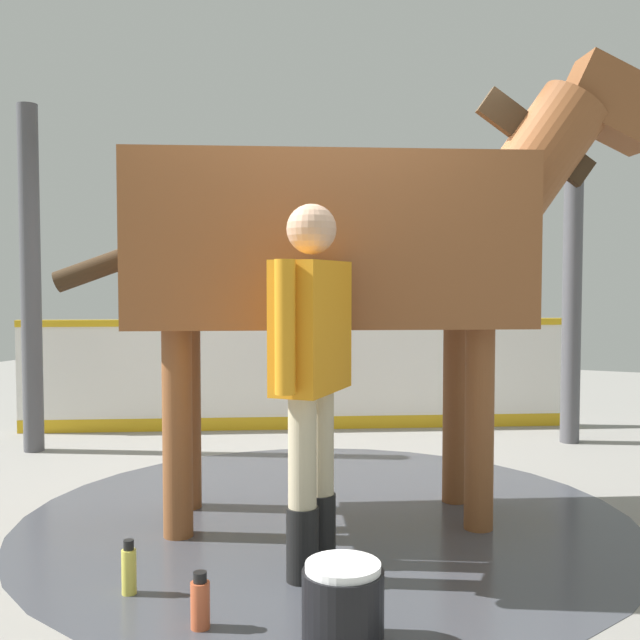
{
  "coord_description": "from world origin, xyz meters",
  "views": [
    {
      "loc": [
        1.82,
        -4.02,
        1.38
      ],
      "look_at": [
        0.35,
        -0.49,
        1.17
      ],
      "focal_mm": 41.36,
      "sensor_mm": 36.0,
      "label": 1
    }
  ],
  "objects": [
    {
      "name": "bottle_shampoo",
      "position": [
        -0.17,
        -1.41,
        0.11
      ],
      "size": [
        0.07,
        0.07,
        0.24
      ],
      "color": "#D8CC4C",
      "rests_on": "ground"
    },
    {
      "name": "roof_post_far",
      "position": [
        -2.59,
        0.55,
        1.39
      ],
      "size": [
        0.16,
        0.16,
        2.78
      ],
      "primitive_type": "cylinder",
      "color": "#4C4C51",
      "rests_on": "ground"
    },
    {
      "name": "handler",
      "position": [
        0.47,
        -0.87,
        1.01
      ],
      "size": [
        0.23,
        0.69,
        1.73
      ],
      "rotation": [
        0.0,
        0.0,
        3.16
      ],
      "color": "black",
      "rests_on": "ground"
    },
    {
      "name": "ground_plane",
      "position": [
        0.0,
        0.0,
        -0.01
      ],
      "size": [
        16.0,
        16.0,
        0.02
      ],
      "primitive_type": "cube",
      "color": "gray"
    },
    {
      "name": "roof_post_near",
      "position": [
        1.4,
        2.55,
        1.39
      ],
      "size": [
        0.16,
        0.16,
        2.78
      ],
      "primitive_type": "cylinder",
      "color": "#4C4C51",
      "rests_on": "ground"
    },
    {
      "name": "barrier_wall",
      "position": [
        -0.93,
        2.21,
        0.47
      ],
      "size": [
        4.69,
        2.41,
        1.02
      ],
      "color": "white",
      "rests_on": "ground"
    },
    {
      "name": "horse",
      "position": [
        0.34,
        -0.05,
        1.59
      ],
      "size": [
        3.25,
        1.92,
        2.69
      ],
      "rotation": [
        0.0,
        0.0,
        0.47
      ],
      "color": "brown",
      "rests_on": "ground"
    },
    {
      "name": "wash_bucket",
      "position": [
        0.86,
        -1.49,
        0.16
      ],
      "size": [
        0.31,
        0.31,
        0.32
      ],
      "color": "black",
      "rests_on": "ground"
    },
    {
      "name": "bottle_spray",
      "position": [
        0.29,
        -1.57,
        0.1
      ],
      "size": [
        0.08,
        0.08,
        0.23
      ],
      "color": "#CC5933",
      "rests_on": "ground"
    },
    {
      "name": "wet_patch",
      "position": [
        0.24,
        -0.1,
        0.0
      ],
      "size": [
        3.54,
        3.54,
        0.0
      ],
      "primitive_type": "cylinder",
      "color": "#42444C",
      "rests_on": "ground"
    }
  ]
}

